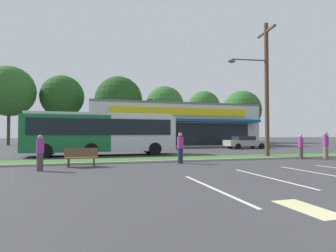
{
  "coord_description": "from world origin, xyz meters",
  "views": [
    {
      "loc": [
        -6.53,
        -2.55,
        1.65
      ],
      "look_at": [
        -0.7,
        18.1,
        2.29
      ],
      "focal_mm": 29.03,
      "sensor_mm": 36.0,
      "label": 1
    }
  ],
  "objects": [
    {
      "name": "storefront_building",
      "position": [
        4.48,
        36.92,
        2.89
      ],
      "size": [
        22.63,
        15.17,
        5.78
      ],
      "color": "beige",
      "rests_on": "ground_plane"
    },
    {
      "name": "utility_pole",
      "position": [
        5.28,
        14.0,
        5.13
      ],
      "size": [
        3.08,
        2.4,
        9.57
      ],
      "color": "#4C3826",
      "rests_on": "ground_plane"
    },
    {
      "name": "parking_stripe_2",
      "position": [
        2.69,
        6.65,
        0.0
      ],
      "size": [
        0.12,
        4.8,
        0.01
      ],
      "primitive_type": "cube",
      "color": "silver",
      "rests_on": "ground_plane"
    },
    {
      "name": "lot_arrow",
      "position": [
        -1.93,
        2.43,
        0.0
      ],
      "size": [
        0.7,
        1.6,
        0.01
      ],
      "primitive_type": "cube",
      "color": "beige",
      "rests_on": "ground_plane"
    },
    {
      "name": "city_bus",
      "position": [
        -5.72,
        19.09,
        1.76
      ],
      "size": [
        11.29,
        2.86,
        3.25
      ],
      "rotation": [
        0.0,
        0.0,
        0.02
      ],
      "color": "#196638",
      "rests_on": "ground_plane"
    },
    {
      "name": "pedestrian_near_bench",
      "position": [
        8.71,
        12.2,
        0.91
      ],
      "size": [
        0.37,
        0.37,
        1.82
      ],
      "rotation": [
        0.0,
        0.0,
        2.3
      ],
      "color": "#726651",
      "rests_on": "ground_plane"
    },
    {
      "name": "pedestrian_mid",
      "position": [
        -1.69,
        12.02,
        0.87
      ],
      "size": [
        0.35,
        0.35,
        1.73
      ],
      "rotation": [
        0.0,
        0.0,
        1.58
      ],
      "color": "#1E2338",
      "rests_on": "ground_plane"
    },
    {
      "name": "tree_far_left",
      "position": [
        -18.33,
        42.36,
        8.01
      ],
      "size": [
        7.45,
        7.45,
        11.75
      ],
      "color": "#473323",
      "rests_on": "ground_plane"
    },
    {
      "name": "bus_stop_bench",
      "position": [
        -7.01,
        11.77,
        0.5
      ],
      "size": [
        1.6,
        0.45,
        0.95
      ],
      "rotation": [
        0.0,
        0.0,
        3.14
      ],
      "color": "brown",
      "rests_on": "ground_plane"
    },
    {
      "name": "pedestrian_far",
      "position": [
        6.9,
        12.46,
        0.81
      ],
      "size": [
        0.33,
        0.33,
        1.62
      ],
      "rotation": [
        0.0,
        0.0,
        6.13
      ],
      "color": "#47423D",
      "rests_on": "ground_plane"
    },
    {
      "name": "tree_left",
      "position": [
        -11.16,
        44.55,
        7.74
      ],
      "size": [
        6.93,
        6.93,
        11.22
      ],
      "color": "#473323",
      "rests_on": "ground_plane"
    },
    {
      "name": "car_0",
      "position": [
        10.33,
        24.84,
        0.74
      ],
      "size": [
        4.74,
        2.01,
        1.41
      ],
      "color": "#9E998C",
      "rests_on": "ground_plane"
    },
    {
      "name": "parking_stripe_1",
      "position": [
        -0.07,
        6.32,
        0.0
      ],
      "size": [
        0.12,
        4.8,
        0.01
      ],
      "primitive_type": "cube",
      "color": "silver",
      "rests_on": "ground_plane"
    },
    {
      "name": "car_2",
      "position": [
        -0.84,
        25.72,
        0.75
      ],
      "size": [
        4.69,
        1.86,
        1.44
      ],
      "rotation": [
        0.0,
        0.0,
        3.14
      ],
      "color": "#0C3F1E",
      "rests_on": "ground_plane"
    },
    {
      "name": "tree_mid_left",
      "position": [
        -2.28,
        42.22,
        7.23
      ],
      "size": [
        7.71,
        7.71,
        11.09
      ],
      "color": "#473323",
      "rests_on": "ground_plane"
    },
    {
      "name": "curb_lip",
      "position": [
        0.0,
        12.78,
        0.06
      ],
      "size": [
        56.0,
        0.24,
        0.12
      ],
      "primitive_type": "cube",
      "color": "#99968C",
      "rests_on": "ground_plane"
    },
    {
      "name": "pedestrian_by_pole",
      "position": [
        -8.74,
        10.71,
        0.81
      ],
      "size": [
        0.33,
        0.33,
        1.61
      ],
      "rotation": [
        0.0,
        0.0,
        0.75
      ],
      "color": "#47423D",
      "rests_on": "ground_plane"
    },
    {
      "name": "tree_mid",
      "position": [
        5.66,
        42.73,
        6.63
      ],
      "size": [
        6.6,
        6.6,
        9.95
      ],
      "color": "#473323",
      "rests_on": "ground_plane"
    },
    {
      "name": "tree_mid_right",
      "position": [
        13.82,
        44.66,
        6.71
      ],
      "size": [
        6.1,
        6.1,
        9.78
      ],
      "color": "#473323",
      "rests_on": "ground_plane"
    },
    {
      "name": "grass_median",
      "position": [
        0.0,
        14.0,
        0.06
      ],
      "size": [
        56.0,
        2.2,
        0.12
      ],
      "primitive_type": "cube",
      "color": "#386B28",
      "rests_on": "ground_plane"
    },
    {
      "name": "parking_stripe_0",
      "position": [
        -2.96,
        5.04,
        0.0
      ],
      "size": [
        0.12,
        4.8,
        0.01
      ],
      "primitive_type": "cube",
      "color": "silver",
      "rests_on": "ground_plane"
    },
    {
      "name": "tree_right",
      "position": [
        21.92,
        44.65,
        6.4
      ],
      "size": [
        7.54,
        7.54,
        10.18
      ],
      "color": "#473323",
      "rests_on": "ground_plane"
    }
  ]
}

